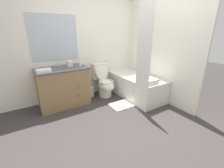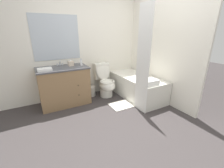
{
  "view_description": "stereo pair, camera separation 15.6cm",
  "coord_description": "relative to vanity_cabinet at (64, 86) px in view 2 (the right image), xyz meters",
  "views": [
    {
      "loc": [
        -1.44,
        -1.8,
        1.57
      ],
      "look_at": [
        0.13,
        0.73,
        0.5
      ],
      "focal_mm": 24.0,
      "sensor_mm": 36.0,
      "label": 1
    },
    {
      "loc": [
        -1.3,
        -1.87,
        1.57
      ],
      "look_at": [
        0.13,
        0.73,
        0.5
      ],
      "focal_mm": 24.0,
      "sensor_mm": 36.0,
      "label": 2
    }
  ],
  "objects": [
    {
      "name": "bathtub",
      "position": [
        1.64,
        -0.46,
        -0.16
      ],
      "size": [
        0.7,
        1.51,
        0.52
      ],
      "color": "silver",
      "rests_on": "ground_plane"
    },
    {
      "name": "soap_dispenser",
      "position": [
        0.41,
        -0.03,
        0.48
      ],
      "size": [
        0.05,
        0.05,
        0.15
      ],
      "color": "white",
      "rests_on": "vanity_cabinet"
    },
    {
      "name": "bath_mat",
      "position": [
        1.05,
        -0.71,
        -0.42
      ],
      "size": [
        0.49,
        0.39,
        0.02
      ],
      "color": "silver",
      "rests_on": "ground_plane"
    },
    {
      "name": "ground_plane",
      "position": [
        0.74,
        -1.33,
        -0.43
      ],
      "size": [
        14.0,
        14.0,
        0.0
      ],
      "primitive_type": "plane",
      "color": "#383333"
    },
    {
      "name": "toilet",
      "position": [
        0.99,
        -0.04,
        -0.07
      ],
      "size": [
        0.37,
        0.65,
        0.84
      ],
      "color": "silver",
      "rests_on": "ground_plane"
    },
    {
      "name": "bath_towel_folded",
      "position": [
        1.5,
        -1.04,
        0.15
      ],
      "size": [
        0.32,
        0.25,
        0.1
      ],
      "color": "white",
      "rests_on": "bathtub"
    },
    {
      "name": "shower_curtain",
      "position": [
        1.28,
        -1.06,
        0.59
      ],
      "size": [
        0.01,
        0.36,
        2.02
      ],
      "color": "white",
      "rests_on": "ground_plane"
    },
    {
      "name": "vanity_cabinet",
      "position": [
        0.0,
        0.0,
        0.0
      ],
      "size": [
        1.04,
        0.61,
        0.84
      ],
      "color": "olive",
      "rests_on": "ground_plane"
    },
    {
      "name": "tissue_box",
      "position": [
        0.21,
        0.07,
        0.46
      ],
      "size": [
        0.11,
        0.13,
        0.13
      ],
      "color": "beige",
      "rests_on": "vanity_cabinet"
    },
    {
      "name": "wastebasket",
      "position": [
        0.66,
        0.13,
        -0.31
      ],
      "size": [
        0.24,
        0.24,
        0.24
      ],
      "color": "#B7B2A8",
      "rests_on": "ground_plane"
    },
    {
      "name": "sink_faucet",
      "position": [
        -0.0,
        0.21,
        0.44
      ],
      "size": [
        0.14,
        0.12,
        0.12
      ],
      "color": "silver",
      "rests_on": "vanity_cabinet"
    },
    {
      "name": "wall_right",
      "position": [
        2.02,
        -0.52,
        0.82
      ],
      "size": [
        0.05,
        2.62,
        2.5
      ],
      "color": "white",
      "rests_on": "ground_plane"
    },
    {
      "name": "hand_towel_folded",
      "position": [
        -0.35,
        -0.14,
        0.43
      ],
      "size": [
        0.26,
        0.18,
        0.05
      ],
      "color": "white",
      "rests_on": "vanity_cabinet"
    },
    {
      "name": "wall_back",
      "position": [
        0.73,
        0.31,
        0.82
      ],
      "size": [
        8.0,
        0.06,
        2.5
      ],
      "color": "white",
      "rests_on": "ground_plane"
    }
  ]
}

